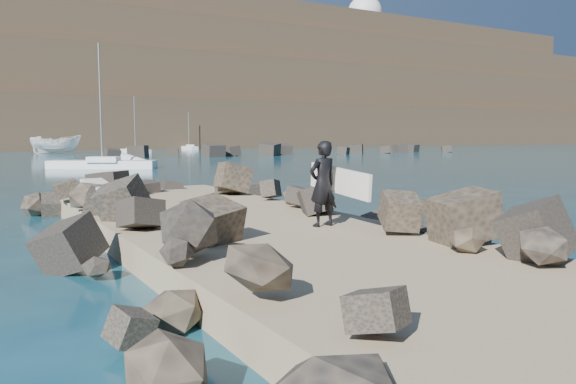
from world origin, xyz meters
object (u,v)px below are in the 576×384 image
(boat_imported, at_px, (56,144))
(radome, at_px, (365,19))
(surfer_with_board, at_px, (325,183))
(surfboard_resting, at_px, (110,197))

(boat_imported, relative_size, radome, 0.37)
(surfer_with_board, bearing_deg, radome, 51.80)
(boat_imported, distance_m, radome, 139.93)
(surfboard_resting, distance_m, boat_imported, 72.90)
(surfboard_resting, height_order, surfer_with_board, surfer_with_board)
(surfboard_resting, bearing_deg, surfer_with_board, -62.73)
(surfboard_resting, height_order, boat_imported, boat_imported)
(radome, bearing_deg, surfer_with_board, -128.20)
(surfboard_resting, relative_size, radome, 0.13)
(boat_imported, bearing_deg, surfboard_resting, -174.08)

